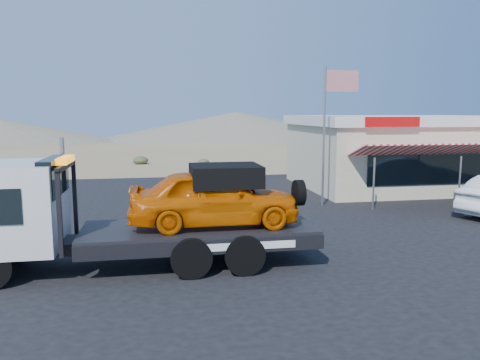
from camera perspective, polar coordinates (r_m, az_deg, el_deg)
The scene contains 6 objects.
ground at distance 15.51m, azimuth -0.73°, elevation -7.03°, with size 120.00×120.00×0.00m, color #866A4C.
asphalt_lot at distance 18.76m, azimuth 3.80°, elevation -4.33°, with size 32.00×24.00×0.02m, color black.
tow_truck at distance 12.56m, azimuth -12.52°, elevation -3.39°, with size 8.85×2.63×2.96m.
jerky_store at distance 27.13m, azimuth 18.38°, elevation 3.38°, with size 10.40×9.97×3.90m.
flagpole at distance 20.64m, azimuth 10.86°, elevation 7.20°, with size 1.55×0.10×6.00m.
distant_hills at distance 70.32m, azimuth -16.29°, elevation 6.10°, with size 126.00×48.00×4.20m.
Camera 1 is at (-2.47, -14.76, 4.08)m, focal length 35.00 mm.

